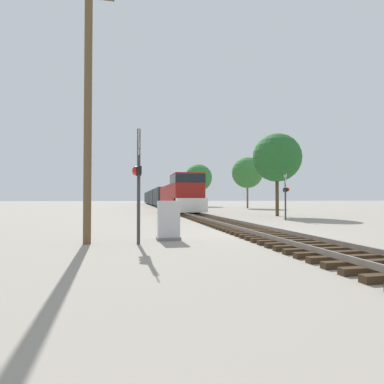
# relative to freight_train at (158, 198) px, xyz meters

# --- Properties ---
(ground_plane) EXTENTS (400.00, 400.00, 0.00)m
(ground_plane) POSITION_rel_freight_train_xyz_m (0.00, -52.54, -1.87)
(ground_plane) COLOR gray
(rail_track_bed) EXTENTS (2.60, 160.00, 0.31)m
(rail_track_bed) POSITION_rel_freight_train_xyz_m (0.00, -52.54, -1.73)
(rail_track_bed) COLOR #382819
(rail_track_bed) RESTS_ON ground
(freight_train) EXTENTS (3.04, 77.46, 4.20)m
(freight_train) POSITION_rel_freight_train_xyz_m (0.00, 0.00, 0.00)
(freight_train) COLOR maroon
(freight_train) RESTS_ON ground
(crossing_signal_near) EXTENTS (0.32, 1.00, 4.27)m
(crossing_signal_near) POSITION_rel_freight_train_xyz_m (-5.40, -54.81, 0.61)
(crossing_signal_near) COLOR #333333
(crossing_signal_near) RESTS_ON ground
(crossing_signal_far) EXTENTS (0.57, 1.01, 3.45)m
(crossing_signal_far) POSITION_rel_freight_train_xyz_m (5.72, -44.99, 0.27)
(crossing_signal_far) COLOR #333333
(crossing_signal_far) RESTS_ON ground
(relay_cabinet) EXTENTS (0.92, 0.65, 1.53)m
(relay_cabinet) POSITION_rel_freight_train_xyz_m (-4.19, -53.91, -1.11)
(relay_cabinet) COLOR slate
(relay_cabinet) RESTS_ON ground
(utility_pole) EXTENTS (1.80, 0.28, 9.59)m
(utility_pole) POSITION_rel_freight_train_xyz_m (-7.17, -54.38, 3.07)
(utility_pole) COLOR brown
(utility_pole) RESTS_ON ground
(tree_far_right) EXTENTS (4.46, 4.46, 7.66)m
(tree_far_right) POSITION_rel_freight_train_xyz_m (7.57, -40.03, 3.54)
(tree_far_right) COLOR #473521
(tree_far_right) RESTS_ON ground
(tree_mid_background) EXTENTS (5.27, 5.27, 8.69)m
(tree_mid_background) POSITION_rel_freight_train_xyz_m (13.57, -17.81, 4.18)
(tree_mid_background) COLOR brown
(tree_mid_background) RESTS_ON ground
(tree_deep_background) EXTENTS (5.75, 5.75, 8.92)m
(tree_deep_background) POSITION_rel_freight_train_xyz_m (8.12, -4.08, 4.15)
(tree_deep_background) COLOR #473521
(tree_deep_background) RESTS_ON ground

